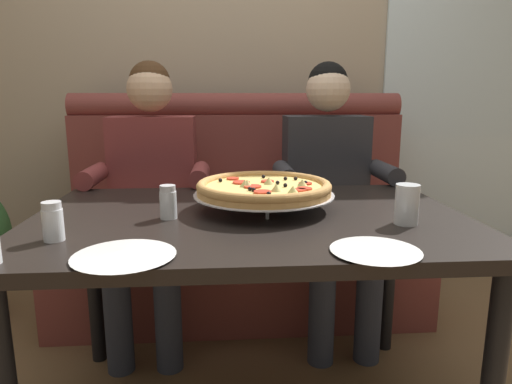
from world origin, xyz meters
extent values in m
cube|color=tan|center=(0.00, 1.50, 1.40)|extent=(6.00, 0.12, 2.80)
cube|color=white|center=(1.48, 1.42, 1.40)|extent=(1.10, 0.02, 2.80)
cube|color=brown|center=(0.00, 0.80, 0.23)|extent=(1.86, 0.60, 0.46)
cube|color=brown|center=(0.00, 1.19, 0.69)|extent=(1.86, 0.18, 0.65)
cylinder|color=brown|center=(0.00, 1.19, 1.06)|extent=(1.86, 0.14, 0.14)
cube|color=black|center=(0.00, 0.00, 0.72)|extent=(1.40, 0.92, 0.04)
cylinder|color=black|center=(-0.63, 0.39, 0.35)|extent=(0.06, 0.06, 0.70)
cylinder|color=black|center=(0.63, 0.39, 0.35)|extent=(0.06, 0.06, 0.70)
cube|color=#2D3342|center=(-0.42, 0.55, 0.54)|extent=(0.34, 0.40, 0.15)
cylinder|color=#2D3342|center=(-0.52, 0.30, 0.23)|extent=(0.11, 0.11, 0.46)
cylinder|color=#2D3342|center=(-0.32, 0.30, 0.23)|extent=(0.11, 0.11, 0.46)
cube|color=brown|center=(-0.42, 0.77, 0.74)|extent=(0.40, 0.22, 0.56)
cylinder|color=brown|center=(-0.65, 0.55, 0.78)|extent=(0.08, 0.28, 0.08)
cylinder|color=brown|center=(-0.19, 0.55, 0.78)|extent=(0.08, 0.28, 0.08)
sphere|color=#DBB28E|center=(-0.42, 0.75, 1.15)|extent=(0.21, 0.21, 0.21)
sphere|color=#472D19|center=(-0.42, 0.76, 1.18)|extent=(0.19, 0.19, 0.19)
cube|color=#2D3342|center=(0.42, 0.55, 0.54)|extent=(0.34, 0.40, 0.15)
cylinder|color=#2D3342|center=(0.32, 0.30, 0.23)|extent=(0.11, 0.11, 0.46)
cylinder|color=#2D3342|center=(0.52, 0.30, 0.23)|extent=(0.11, 0.11, 0.46)
cube|color=#2D2D33|center=(0.42, 0.77, 0.74)|extent=(0.40, 0.22, 0.56)
cylinder|color=#2D2D33|center=(0.19, 0.55, 0.78)|extent=(0.08, 0.28, 0.08)
cylinder|color=#2D2D33|center=(0.65, 0.55, 0.78)|extent=(0.08, 0.28, 0.08)
sphere|color=beige|center=(0.42, 0.75, 1.15)|extent=(0.21, 0.21, 0.21)
sphere|color=black|center=(0.42, 0.76, 1.18)|extent=(0.19, 0.19, 0.19)
cylinder|color=silver|center=(0.05, -0.06, 0.76)|extent=(0.01, 0.01, 0.05)
cylinder|color=silver|center=(-0.06, 0.13, 0.76)|extent=(0.01, 0.01, 0.05)
cylinder|color=silver|center=(0.16, 0.13, 0.76)|extent=(0.01, 0.01, 0.05)
torus|color=silver|center=(0.05, 0.07, 0.78)|extent=(0.26, 0.26, 0.01)
cylinder|color=silver|center=(0.05, 0.07, 0.79)|extent=(0.48, 0.48, 0.00)
cylinder|color=tan|center=(0.05, 0.07, 0.80)|extent=(0.45, 0.45, 0.02)
torus|color=tan|center=(0.05, 0.07, 0.82)|extent=(0.46, 0.46, 0.03)
cylinder|color=#EFCC6B|center=(0.05, 0.07, 0.81)|extent=(0.39, 0.39, 0.01)
cylinder|color=red|center=(0.18, -0.01, 0.82)|extent=(0.05, 0.05, 0.01)
cylinder|color=red|center=(0.16, -0.03, 0.82)|extent=(0.04, 0.04, 0.01)
cylinder|color=red|center=(0.01, 0.04, 0.82)|extent=(0.06, 0.06, 0.01)
cylinder|color=red|center=(0.04, -0.05, 0.82)|extent=(0.06, 0.06, 0.01)
cylinder|color=red|center=(-0.02, 0.12, 0.82)|extent=(0.06, 0.06, 0.01)
cylinder|color=red|center=(-0.05, 0.19, 0.82)|extent=(0.04, 0.04, 0.01)
cylinder|color=red|center=(0.20, 0.08, 0.82)|extent=(0.05, 0.05, 0.01)
cylinder|color=red|center=(0.07, 0.13, 0.82)|extent=(0.05, 0.05, 0.01)
sphere|color=black|center=(0.20, 0.08, 0.82)|extent=(0.01, 0.01, 0.01)
sphere|color=black|center=(0.06, 0.21, 0.82)|extent=(0.01, 0.01, 0.01)
sphere|color=black|center=(0.05, -0.09, 0.82)|extent=(0.01, 0.01, 0.01)
sphere|color=black|center=(-0.09, 0.14, 0.82)|extent=(0.01, 0.01, 0.01)
sphere|color=black|center=(0.00, -0.01, 0.82)|extent=(0.01, 0.01, 0.01)
sphere|color=black|center=(0.12, 0.04, 0.82)|extent=(0.01, 0.01, 0.01)
sphere|color=black|center=(0.14, 0.16, 0.82)|extent=(0.01, 0.01, 0.01)
sphere|color=black|center=(0.08, 0.13, 0.82)|extent=(0.01, 0.01, 0.01)
sphere|color=black|center=(0.10, 0.09, 0.82)|extent=(0.01, 0.01, 0.01)
sphere|color=black|center=(0.17, 0.16, 0.82)|extent=(0.01, 0.01, 0.01)
sphere|color=black|center=(0.01, -0.03, 0.82)|extent=(0.01, 0.01, 0.01)
cone|color=#CCC675|center=(-0.01, 0.05, 0.83)|extent=(0.04, 0.04, 0.02)
cone|color=#CCC675|center=(0.13, -0.06, 0.83)|extent=(0.04, 0.04, 0.02)
cone|color=#CCC675|center=(0.07, 0.09, 0.83)|extent=(0.04, 0.04, 0.02)
cone|color=#CCC675|center=(0.08, -0.03, 0.83)|extent=(0.04, 0.04, 0.02)
cone|color=#CCC675|center=(-0.01, 0.05, 0.83)|extent=(0.04, 0.04, 0.02)
cone|color=#CCC675|center=(0.18, 0.05, 0.83)|extent=(0.04, 0.04, 0.02)
cylinder|color=white|center=(-0.26, -0.03, 0.78)|extent=(0.05, 0.05, 0.09)
cylinder|color=#A82D19|center=(-0.26, -0.03, 0.76)|extent=(0.05, 0.05, 0.04)
cylinder|color=silver|center=(-0.26, -0.03, 0.83)|extent=(0.05, 0.05, 0.02)
cylinder|color=white|center=(-0.54, -0.23, 0.78)|extent=(0.05, 0.05, 0.09)
cylinder|color=silver|center=(-0.54, -0.23, 0.76)|extent=(0.05, 0.05, 0.05)
cylinder|color=silver|center=(-0.54, -0.23, 0.83)|extent=(0.05, 0.05, 0.02)
cylinder|color=white|center=(-0.32, -0.38, 0.74)|extent=(0.17, 0.17, 0.01)
cone|color=white|center=(-0.32, -0.38, 0.75)|extent=(0.25, 0.25, 0.01)
cylinder|color=white|center=(0.29, -0.38, 0.74)|extent=(0.16, 0.16, 0.01)
cone|color=white|center=(0.29, -0.38, 0.75)|extent=(0.22, 0.22, 0.01)
cylinder|color=silver|center=(0.46, -0.14, 0.80)|extent=(0.07, 0.07, 0.12)
cylinder|color=white|center=(0.46, -0.14, 0.76)|extent=(0.06, 0.06, 0.05)
cylinder|color=black|center=(1.54, 1.84, 0.22)|extent=(0.02, 0.02, 0.44)
cylinder|color=black|center=(1.67, 2.06, 0.22)|extent=(0.02, 0.02, 0.44)
cylinder|color=black|center=(1.31, 1.97, 0.22)|extent=(0.02, 0.02, 0.44)
cylinder|color=black|center=(1.45, 2.19, 0.22)|extent=(0.02, 0.02, 0.44)
cylinder|color=black|center=(1.49, 2.01, 0.45)|extent=(0.40, 0.40, 0.02)
cube|color=black|center=(1.35, 2.10, 0.65)|extent=(0.18, 0.29, 0.42)
camera|label=1|loc=(-0.08, -1.42, 1.12)|focal=31.75mm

